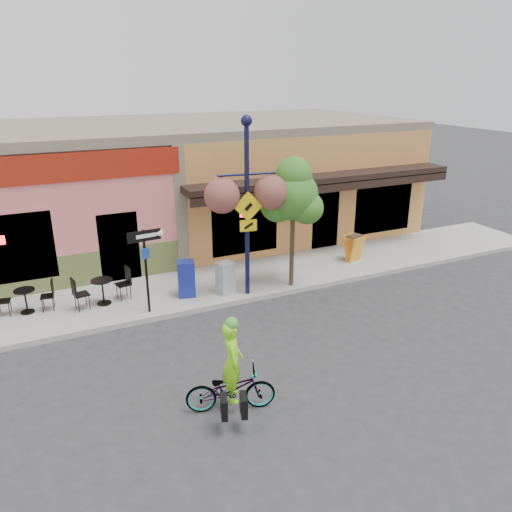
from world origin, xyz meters
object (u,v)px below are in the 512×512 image
(cyclist_rider, at_px, (233,372))
(newspaper_box_grey, at_px, (225,278))
(one_way_sign, at_px, (146,272))
(street_tree, at_px, (293,223))
(bicycle, at_px, (231,389))
(building, at_px, (175,181))
(newspaper_box_blue, at_px, (186,279))
(lamp_post, at_px, (247,209))

(cyclist_rider, relative_size, newspaper_box_grey, 1.72)
(newspaper_box_grey, bearing_deg, cyclist_rider, -123.88)
(cyclist_rider, height_order, one_way_sign, one_way_sign)
(one_way_sign, distance_m, street_tree, 4.44)
(cyclist_rider, height_order, street_tree, street_tree)
(one_way_sign, bearing_deg, bicycle, -89.75)
(building, bearing_deg, cyclist_rider, -101.22)
(bicycle, distance_m, newspaper_box_blue, 5.24)
(bicycle, distance_m, street_tree, 6.25)
(building, height_order, newspaper_box_grey, building)
(newspaper_box_grey, bearing_deg, bicycle, -124.39)
(bicycle, height_order, newspaper_box_blue, newspaper_box_blue)
(newspaper_box_blue, xyz_separation_m, street_tree, (3.12, -0.57, 1.44))
(lamp_post, relative_size, street_tree, 1.29)
(cyclist_rider, distance_m, newspaper_box_grey, 5.22)
(cyclist_rider, height_order, newspaper_box_blue, cyclist_rider)
(lamp_post, height_order, newspaper_box_blue, lamp_post)
(building, xyz_separation_m, lamp_post, (0.13, -6.67, 0.44))
(street_tree, bearing_deg, bicycle, -130.10)
(one_way_sign, xyz_separation_m, newspaper_box_blue, (1.24, 0.55, -0.62))
(newspaper_box_grey, relative_size, street_tree, 0.24)
(one_way_sign, relative_size, newspaper_box_grey, 2.42)
(bicycle, bearing_deg, cyclist_rider, -73.04)
(cyclist_rider, bearing_deg, newspaper_box_blue, 9.21)
(bicycle, bearing_deg, newspaper_box_blue, 8.67)
(newspaper_box_blue, height_order, street_tree, street_tree)
(street_tree, bearing_deg, newspaper_box_blue, 169.67)
(lamp_post, relative_size, one_way_sign, 2.20)
(newspaper_box_blue, bearing_deg, cyclist_rider, -84.10)
(newspaper_box_grey, bearing_deg, lamp_post, -42.18)
(building, height_order, bicycle, building)
(one_way_sign, bearing_deg, cyclist_rider, -89.14)
(lamp_post, xyz_separation_m, one_way_sign, (-2.90, 0.03, -1.38))
(one_way_sign, distance_m, newspaper_box_grey, 2.45)
(building, distance_m, street_tree, 6.85)
(lamp_post, relative_size, newspaper_box_grey, 5.32)
(bicycle, height_order, one_way_sign, one_way_sign)
(bicycle, bearing_deg, building, 5.49)
(newspaper_box_blue, bearing_deg, bicycle, -84.65)
(bicycle, xyz_separation_m, one_way_sign, (-0.48, 4.62, 0.85))
(building, bearing_deg, newspaper_box_grey, -93.91)
(building, relative_size, street_tree, 4.63)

